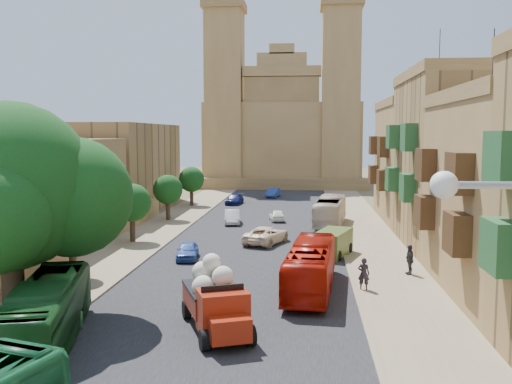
% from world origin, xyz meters
% --- Properties ---
extents(ground, '(260.00, 260.00, 0.00)m').
position_xyz_m(ground, '(0.00, 0.00, 0.00)').
color(ground, brown).
extents(road_surface, '(14.00, 140.00, 0.01)m').
position_xyz_m(road_surface, '(0.00, 30.00, 0.01)').
color(road_surface, black).
rests_on(road_surface, ground).
extents(sidewalk_east, '(5.00, 140.00, 0.01)m').
position_xyz_m(sidewalk_east, '(9.50, 30.00, 0.01)').
color(sidewalk_east, '#837256').
rests_on(sidewalk_east, ground).
extents(sidewalk_west, '(5.00, 140.00, 0.01)m').
position_xyz_m(sidewalk_west, '(-9.50, 30.00, 0.01)').
color(sidewalk_west, '#837256').
rests_on(sidewalk_west, ground).
extents(kerb_east, '(0.25, 140.00, 0.12)m').
position_xyz_m(kerb_east, '(7.00, 30.00, 0.06)').
color(kerb_east, '#837256').
rests_on(kerb_east, ground).
extents(kerb_west, '(0.25, 140.00, 0.12)m').
position_xyz_m(kerb_west, '(-7.00, 30.00, 0.06)').
color(kerb_west, '#837256').
rests_on(kerb_west, ground).
extents(townhouse_c, '(9.00, 14.00, 17.40)m').
position_xyz_m(townhouse_c, '(15.95, 25.00, 6.91)').
color(townhouse_c, olive).
rests_on(townhouse_c, ground).
extents(townhouse_d, '(9.00, 14.00, 15.90)m').
position_xyz_m(townhouse_d, '(15.95, 39.00, 6.16)').
color(townhouse_d, olive).
rests_on(townhouse_d, ground).
extents(west_wall, '(1.00, 40.00, 1.80)m').
position_xyz_m(west_wall, '(-12.50, 20.00, 0.90)').
color(west_wall, olive).
rests_on(west_wall, ground).
extents(west_building_mid, '(10.00, 22.00, 10.00)m').
position_xyz_m(west_building_mid, '(-18.00, 44.00, 5.00)').
color(west_building_mid, olive).
rests_on(west_building_mid, ground).
extents(church, '(28.00, 22.50, 36.30)m').
position_xyz_m(church, '(-0.00, 78.61, 9.52)').
color(church, olive).
rests_on(church, ground).
extents(ficus_tree, '(10.36, 9.53, 10.36)m').
position_xyz_m(ficus_tree, '(-9.41, 4.01, 6.12)').
color(ficus_tree, '#37291B').
rests_on(ficus_tree, ground).
extents(street_tree_a, '(2.73, 2.73, 4.20)m').
position_xyz_m(street_tree_a, '(-10.00, 12.00, 2.80)').
color(street_tree_a, '#37291B').
rests_on(street_tree_a, ground).
extents(street_tree_b, '(3.13, 3.13, 4.81)m').
position_xyz_m(street_tree_b, '(-10.00, 24.00, 3.21)').
color(street_tree_b, '#37291B').
rests_on(street_tree_b, ground).
extents(street_tree_c, '(3.04, 3.04, 4.68)m').
position_xyz_m(street_tree_c, '(-10.00, 36.00, 3.13)').
color(street_tree_c, '#37291B').
rests_on(street_tree_c, ground).
extents(street_tree_d, '(3.14, 3.14, 4.83)m').
position_xyz_m(street_tree_d, '(-10.00, 48.00, 3.23)').
color(street_tree_d, '#37291B').
rests_on(street_tree_d, ground).
extents(red_truck, '(4.06, 6.09, 3.37)m').
position_xyz_m(red_truck, '(0.26, 3.41, 1.48)').
color(red_truck, maroon).
rests_on(red_truck, ground).
extents(olive_pickup, '(3.23, 4.83, 1.84)m').
position_xyz_m(olive_pickup, '(6.12, 20.00, 0.90)').
color(olive_pickup, '#435821').
rests_on(olive_pickup, ground).
extents(bus_green_north, '(4.56, 10.12, 2.75)m').
position_xyz_m(bus_green_north, '(-6.50, 1.00, 1.37)').
color(bus_green_north, '#18501E').
rests_on(bus_green_north, ground).
extents(bus_red_east, '(3.13, 9.97, 2.73)m').
position_xyz_m(bus_red_east, '(4.50, 10.42, 1.37)').
color(bus_red_east, '#AE1306').
rests_on(bus_red_east, ground).
extents(bus_cream_east, '(3.62, 10.30, 2.81)m').
position_xyz_m(bus_cream_east, '(6.48, 33.79, 1.40)').
color(bus_cream_east, beige).
rests_on(bus_cream_east, ground).
extents(car_blue_a, '(1.85, 3.72, 1.22)m').
position_xyz_m(car_blue_a, '(-4.13, 17.91, 0.61)').
color(car_blue_a, '#3D61B7').
rests_on(car_blue_a, ground).
extents(car_white_a, '(1.97, 4.28, 1.36)m').
position_xyz_m(car_white_a, '(-3.10, 34.12, 0.68)').
color(car_white_a, silver).
rests_on(car_white_a, ground).
extents(car_cream, '(3.92, 5.57, 1.41)m').
position_xyz_m(car_cream, '(1.00, 24.16, 0.71)').
color(car_cream, '#FFE0C0').
rests_on(car_cream, ground).
extents(car_dkblue, '(2.18, 4.47, 1.25)m').
position_xyz_m(car_dkblue, '(-4.89, 49.85, 0.63)').
color(car_dkblue, '#101A51').
rests_on(car_dkblue, ground).
extents(car_white_b, '(1.98, 3.62, 1.17)m').
position_xyz_m(car_white_b, '(1.19, 36.34, 0.58)').
color(car_white_b, white).
rests_on(car_white_b, ground).
extents(car_blue_b, '(1.99, 4.14, 1.31)m').
position_xyz_m(car_blue_b, '(-0.50, 58.33, 0.65)').
color(car_blue_b, '#294196').
rests_on(car_blue_b, ground).
extents(pedestrian_a, '(0.75, 0.58, 1.84)m').
position_xyz_m(pedestrian_a, '(7.50, 10.99, 0.92)').
color(pedestrian_a, black).
rests_on(pedestrian_a, ground).
extents(pedestrian_c, '(0.65, 1.18, 1.90)m').
position_xyz_m(pedestrian_c, '(10.71, 14.80, 0.95)').
color(pedestrian_c, '#333337').
rests_on(pedestrian_c, ground).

